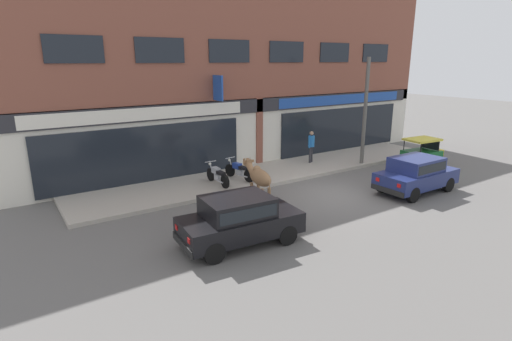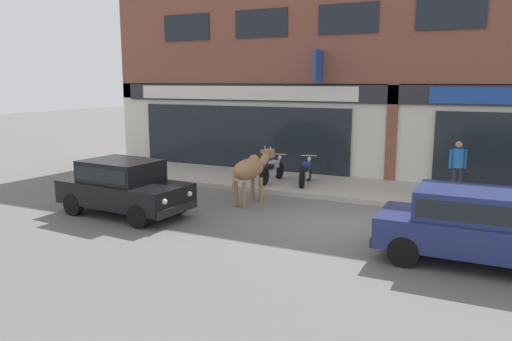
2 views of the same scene
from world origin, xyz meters
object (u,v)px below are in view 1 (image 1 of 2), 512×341
(auto_rickshaw, at_px, (422,156))
(motorcycle_1, at_px, (239,171))
(cow, at_px, (259,177))
(utility_pole, at_px, (365,112))
(car_0, at_px, (416,173))
(car_1, at_px, (239,218))
(pedestrian, at_px, (311,143))
(motorcycle_0, at_px, (217,175))

(auto_rickshaw, xyz_separation_m, motorcycle_1, (-8.72, 2.99, -0.12))
(cow, xyz_separation_m, utility_pole, (7.33, 1.58, 1.74))
(car_0, height_order, motorcycle_1, car_0)
(motorcycle_1, bearing_deg, car_1, -121.23)
(motorcycle_1, bearing_deg, car_0, -44.02)
(cow, bearing_deg, motorcycle_1, 74.64)
(auto_rickshaw, distance_m, utility_pole, 3.56)
(pedestrian, bearing_deg, auto_rickshaw, -40.35)
(motorcycle_0, height_order, pedestrian, pedestrian)
(motorcycle_0, bearing_deg, pedestrian, 6.54)
(auto_rickshaw, height_order, pedestrian, pedestrian)
(cow, bearing_deg, pedestrian, 30.59)
(motorcycle_0, xyz_separation_m, motorcycle_1, (1.14, 0.13, 0.00))
(cow, height_order, auto_rickshaw, cow)
(motorcycle_0, relative_size, motorcycle_1, 1.01)
(cow, height_order, car_1, cow)
(utility_pole, bearing_deg, cow, -167.82)
(car_1, relative_size, motorcycle_1, 2.06)
(car_0, bearing_deg, utility_pole, 71.46)
(car_0, xyz_separation_m, car_1, (-8.40, -0.11, 0.00))
(car_1, bearing_deg, motorcycle_1, 58.77)
(cow, bearing_deg, car_0, -22.51)
(cow, bearing_deg, auto_rickshaw, -2.36)
(auto_rickshaw, height_order, motorcycle_0, auto_rickshaw)
(cow, distance_m, motorcycle_1, 2.74)
(auto_rickshaw, bearing_deg, motorcycle_1, 161.04)
(motorcycle_0, bearing_deg, car_1, -111.62)
(utility_pole, bearing_deg, motorcycle_0, 173.45)
(car_0, distance_m, utility_pole, 4.69)
(cow, distance_m, auto_rickshaw, 9.45)
(cow, distance_m, car_1, 3.55)
(car_0, xyz_separation_m, utility_pole, (1.36, 4.06, 1.93))
(motorcycle_1, bearing_deg, motorcycle_0, -173.36)
(motorcycle_1, bearing_deg, auto_rickshaw, -18.96)
(motorcycle_1, xyz_separation_m, pedestrian, (4.58, 0.52, 0.60))
(motorcycle_0, bearing_deg, motorcycle_1, 6.64)
(car_0, height_order, motorcycle_0, car_0)
(cow, bearing_deg, utility_pole, 12.18)
(car_0, distance_m, auto_rickshaw, 4.04)
(car_1, bearing_deg, motorcycle_0, 68.38)
(motorcycle_1, bearing_deg, utility_pole, -8.79)
(car_0, relative_size, auto_rickshaw, 1.77)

